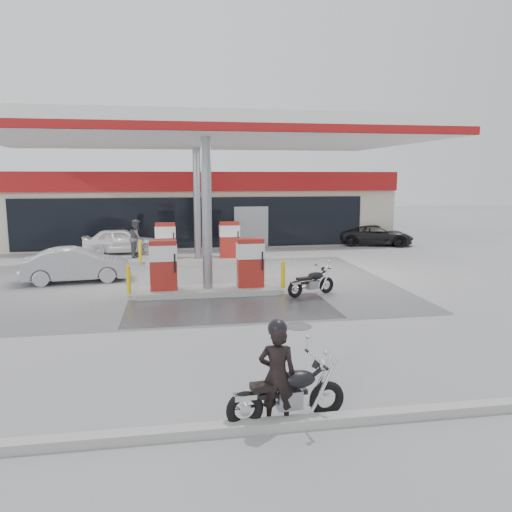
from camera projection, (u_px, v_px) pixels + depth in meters
The scene contains 16 objects.
ground at pixel (213, 309), 14.30m from camera, with size 90.00×90.00×0.00m, color gray.
wet_patch at pixel (230, 309), 14.38m from camera, with size 6.00×3.00×0.00m, color #4C4C4F.
drain_cover at pixel (298, 326), 12.68m from camera, with size 0.70×0.70×0.01m, color #38383A.
kerb at pixel (251, 427), 7.47m from camera, with size 28.00×0.25×0.15m, color gray.
store_building at pixel (191, 206), 29.50m from camera, with size 22.00×8.22×4.00m.
canopy at pixel (200, 135), 18.33m from camera, with size 16.00×10.02×5.51m.
pump_island_near at pixel (208, 272), 16.13m from camera, with size 5.14×1.30×1.78m.
pump_island_far at pixel (198, 246), 21.97m from camera, with size 5.14×1.30×1.78m.
main_motorcycle at pixel (289, 395), 7.72m from camera, with size 1.93×0.74×0.99m.
biker_main at pixel (277, 375), 7.61m from camera, with size 0.57×0.38×1.57m, color black.
parked_motorcycle at pixel (312, 283), 15.96m from camera, with size 1.70×0.84×0.91m.
sedan_white at pixel (121, 241), 24.51m from camera, with size 1.49×3.70×1.26m, color white.
attendant at pixel (137, 238), 23.40m from camera, with size 0.86×0.67×1.77m, color #4D4C51.
hatchback_silver at pixel (76, 265), 17.97m from camera, with size 1.31×3.75×1.24m, color #A0A2A8.
parked_car_left at pixel (84, 237), 26.89m from camera, with size 1.50×3.70×1.07m, color #B2B4BB.
parked_car_right at pixel (376, 235), 27.53m from camera, with size 1.84×3.99×1.11m, color black.
Camera 1 is at (-1.09, -13.88, 3.79)m, focal length 35.00 mm.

